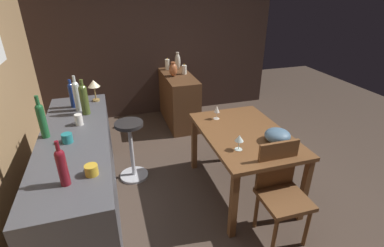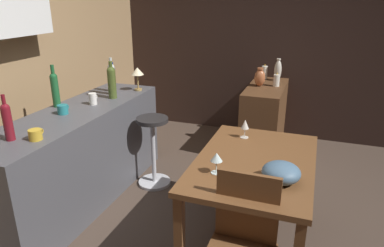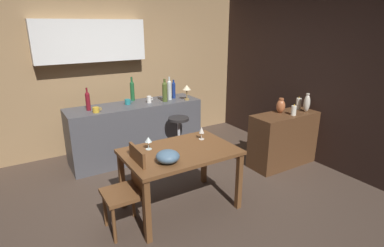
{
  "view_description": "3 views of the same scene",
  "coord_description": "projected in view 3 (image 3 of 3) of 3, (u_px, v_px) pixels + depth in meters",
  "views": [
    {
      "loc": [
        -2.3,
        1.0,
        2.12
      ],
      "look_at": [
        0.3,
        0.21,
        0.79
      ],
      "focal_mm": 26.71,
      "sensor_mm": 36.0,
      "label": 1
    },
    {
      "loc": [
        -2.3,
        -0.64,
        1.87
      ],
      "look_at": [
        0.16,
        0.25,
        0.91
      ],
      "focal_mm": 32.86,
      "sensor_mm": 36.0,
      "label": 2
    },
    {
      "loc": [
        -1.5,
        -3.06,
        2.1
      ],
      "look_at": [
        0.44,
        0.11,
        0.88
      ],
      "focal_mm": 28.41,
      "sensor_mm": 36.0,
      "label": 3
    }
  ],
  "objects": [
    {
      "name": "dining_table",
      "position": [
        180.0,
        158.0,
        3.46
      ],
      "size": [
        1.26,
        0.84,
        0.74
      ],
      "color": "brown",
      "rests_on": "ground_plane"
    },
    {
      "name": "wine_bottle_ruby",
      "position": [
        88.0,
        100.0,
        4.38
      ],
      "size": [
        0.07,
        0.07,
        0.33
      ],
      "color": "maroon",
      "rests_on": "kitchen_counter"
    },
    {
      "name": "vase_copper",
      "position": [
        281.0,
        106.0,
        4.56
      ],
      "size": [
        0.13,
        0.13,
        0.23
      ],
      "color": "#B26038",
      "rests_on": "sideboard_cabinet"
    },
    {
      "name": "wine_bottle_clear",
      "position": [
        169.0,
        89.0,
        5.0
      ],
      "size": [
        0.07,
        0.07,
        0.38
      ],
      "color": "silver",
      "rests_on": "kitchen_counter"
    },
    {
      "name": "pillar_candle_tall",
      "position": [
        294.0,
        111.0,
        4.45
      ],
      "size": [
        0.08,
        0.08,
        0.17
      ],
      "color": "white",
      "rests_on": "sideboard_cabinet"
    },
    {
      "name": "counter_lamp",
      "position": [
        187.0,
        89.0,
        4.97
      ],
      "size": [
        0.14,
        0.14,
        0.25
      ],
      "color": "#A58447",
      "rests_on": "kitchen_counter"
    },
    {
      "name": "cup_teal",
      "position": [
        128.0,
        102.0,
        4.74
      ],
      "size": [
        0.12,
        0.09,
        0.08
      ],
      "color": "teal",
      "rests_on": "kitchen_counter"
    },
    {
      "name": "fruit_bowl",
      "position": [
        168.0,
        157.0,
        3.12
      ],
      "size": [
        0.25,
        0.25,
        0.13
      ],
      "primitive_type": "ellipsoid",
      "color": "slate",
      "rests_on": "dining_table"
    },
    {
      "name": "wine_bottle_cobalt",
      "position": [
        174.0,
        89.0,
        5.11
      ],
      "size": [
        0.06,
        0.06,
        0.31
      ],
      "color": "navy",
      "rests_on": "kitchen_counter"
    },
    {
      "name": "sideboard_cabinet",
      "position": [
        284.0,
        139.0,
        4.68
      ],
      "size": [
        1.1,
        0.44,
        0.82
      ],
      "primitive_type": "cube",
      "color": "#56351E",
      "rests_on": "ground_plane"
    },
    {
      "name": "wine_bottle_olive",
      "position": [
        165.0,
        91.0,
        4.88
      ],
      "size": [
        0.08,
        0.08,
        0.37
      ],
      "color": "#475623",
      "rests_on": "kitchen_counter"
    },
    {
      "name": "cup_mustard",
      "position": [
        96.0,
        110.0,
        4.31
      ],
      "size": [
        0.13,
        0.09,
        0.08
      ],
      "color": "gold",
      "rests_on": "kitchen_counter"
    },
    {
      "name": "chair_near_window",
      "position": [
        129.0,
        187.0,
        3.16
      ],
      "size": [
        0.4,
        0.4,
        0.91
      ],
      "color": "brown",
      "rests_on": "ground_plane"
    },
    {
      "name": "kitchen_counter",
      "position": [
        136.0,
        131.0,
        4.92
      ],
      "size": [
        2.1,
        0.6,
        0.9
      ],
      "primitive_type": "cube",
      "color": "#4C4C51",
      "rests_on": "ground_plane"
    },
    {
      "name": "wall_kitchen_back",
      "position": [
        105.0,
        67.0,
        5.09
      ],
      "size": [
        5.2,
        0.33,
        2.6
      ],
      "color": "#9E7A51",
      "rests_on": "ground_plane"
    },
    {
      "name": "pillar_candle_short",
      "position": [
        298.0,
        104.0,
        4.77
      ],
      "size": [
        0.08,
        0.08,
        0.2
      ],
      "color": "white",
      "rests_on": "sideboard_cabinet"
    },
    {
      "name": "wine_bottle_green",
      "position": [
        132.0,
        90.0,
        4.93
      ],
      "size": [
        0.07,
        0.07,
        0.39
      ],
      "color": "#1E592D",
      "rests_on": "kitchen_counter"
    },
    {
      "name": "bar_stool",
      "position": [
        179.0,
        138.0,
        4.76
      ],
      "size": [
        0.34,
        0.34,
        0.73
      ],
      "color": "#262323",
      "rests_on": "ground_plane"
    },
    {
      "name": "wine_glass_left",
      "position": [
        202.0,
        131.0,
        3.73
      ],
      "size": [
        0.07,
        0.07,
        0.16
      ],
      "color": "silver",
      "rests_on": "dining_table"
    },
    {
      "name": "ground_plane",
      "position": [
        167.0,
        196.0,
        3.89
      ],
      "size": [
        9.0,
        9.0,
        0.0
      ],
      "primitive_type": "plane",
      "color": "#47382D"
    },
    {
      "name": "cup_white",
      "position": [
        149.0,
        99.0,
        4.84
      ],
      "size": [
        0.11,
        0.07,
        0.11
      ],
      "color": "white",
      "rests_on": "kitchen_counter"
    },
    {
      "name": "vase_ceramic_ivory",
      "position": [
        307.0,
        103.0,
        4.6
      ],
      "size": [
        0.09,
        0.09,
        0.29
      ],
      "color": "beige",
      "rests_on": "sideboard_cabinet"
    },
    {
      "name": "wine_glass_right",
      "position": [
        148.0,
        140.0,
        3.43
      ],
      "size": [
        0.08,
        0.08,
        0.15
      ],
      "color": "silver",
      "rests_on": "dining_table"
    },
    {
      "name": "wall_side_right",
      "position": [
        295.0,
        75.0,
        4.99
      ],
      "size": [
        0.1,
        4.4,
        2.6
      ],
      "primitive_type": "cube",
      "color": "#33231E",
      "rests_on": "ground_plane"
    }
  ]
}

